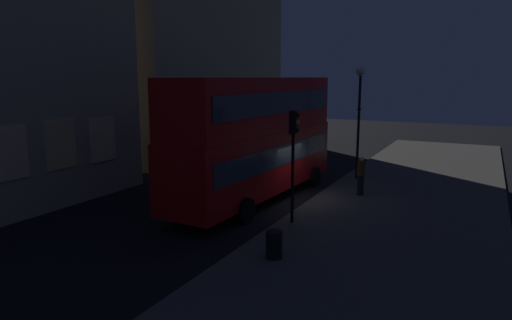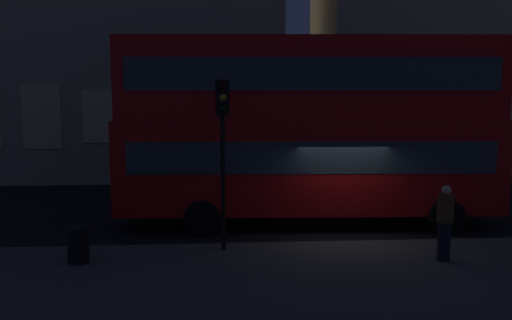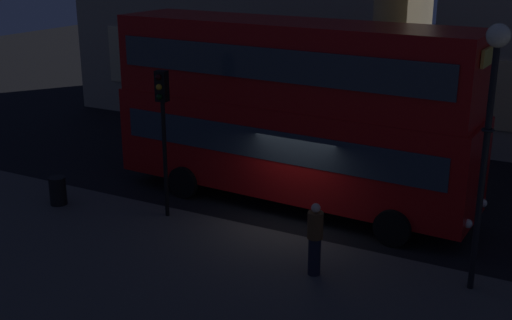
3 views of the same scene
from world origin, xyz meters
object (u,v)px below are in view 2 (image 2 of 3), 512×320
Objects in this scene: double_decker_bus at (308,122)px; pedestrian at (445,222)px; litter_bin at (78,244)px; traffic_light_near_kerb at (223,129)px.

double_decker_bus reaches higher than pedestrian.
double_decker_bus is at bearing 31.55° from litter_bin.
pedestrian is (2.64, -4.13, -2.03)m from double_decker_bus.
traffic_light_near_kerb is at bearing 141.74° from pedestrian.
double_decker_bus reaches higher than litter_bin.
pedestrian is 8.64m from litter_bin.
litter_bin is (-5.98, -3.67, -2.53)m from double_decker_bus.
litter_bin is at bearing -171.42° from traffic_light_near_kerb.
pedestrian is at bearing -3.04° from litter_bin.
traffic_light_near_kerb is 2.35× the size of pedestrian.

